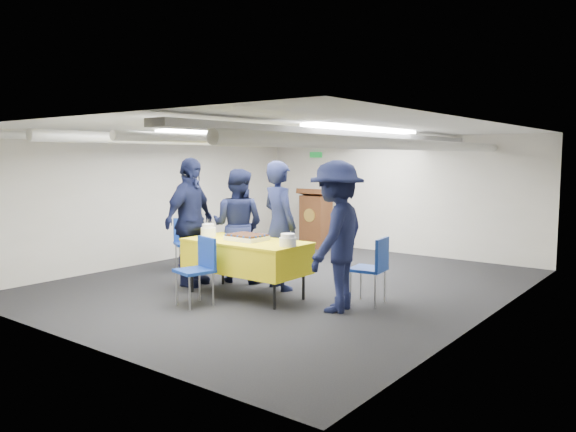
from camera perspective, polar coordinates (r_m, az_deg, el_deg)
The scene contains 14 objects.
ground at distance 8.55m, azimuth -0.00°, elevation -6.84°, with size 7.00×7.00×0.00m, color black.
room_shell at distance 8.61m, azimuth 2.15°, elevation 5.41°, with size 6.00×7.00×2.30m.
serving_table at distance 7.71m, azimuth -4.29°, elevation -4.03°, with size 1.74×0.86×0.77m.
sheet_cake at distance 7.68m, azimuth -4.21°, elevation -2.15°, with size 0.51×0.40×0.09m.
plate_stack_left at distance 8.09m, azimuth -8.10°, elevation -1.49°, with size 0.21×0.21×0.18m.
plate_stack_right at distance 7.14m, azimuth -0.01°, elevation -2.50°, with size 0.22×0.22×0.16m.
podium at distance 11.81m, azimuth 2.84°, elevation -0.26°, with size 0.62×0.53×1.25m.
chair_near at distance 7.34m, azimuth -8.93°, elevation -4.82°, with size 0.51×0.51×0.87m.
chair_right at distance 7.35m, azimuth 8.75°, elevation -4.80°, with size 0.47×0.47×0.87m.
chair_left at distance 9.66m, azimuth -10.25°, elevation -2.24°, with size 0.58×0.58×0.87m.
sailor_a at distance 8.05m, azimuth -0.87°, elevation -0.96°, with size 0.67×0.44×1.85m, color black.
sailor_b at distance 8.58m, azimuth -5.13°, elevation -0.96°, with size 0.84×0.65×1.72m, color black.
sailor_c at distance 8.41m, azimuth -9.93°, elevation -0.58°, with size 1.11×0.46×1.90m, color black.
sailor_d at distance 6.93m, azimuth 4.94°, elevation -2.05°, with size 1.20×0.69×1.86m, color black.
Camera 1 is at (5.08, -6.61, 1.90)m, focal length 35.00 mm.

